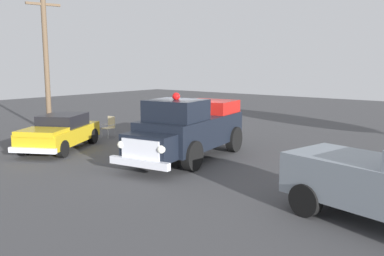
{
  "coord_description": "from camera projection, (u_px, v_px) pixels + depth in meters",
  "views": [
    {
      "loc": [
        -10.37,
        12.35,
        3.61
      ],
      "look_at": [
        -0.63,
        0.22,
        1.15
      ],
      "focal_mm": 38.3,
      "sensor_mm": 36.0,
      "label": 1
    }
  ],
  "objects": [
    {
      "name": "utility_pole",
      "position": [
        46.0,
        61.0,
        20.9
      ],
      "size": [
        0.58,
        1.67,
        7.14
      ],
      "color": "brown",
      "rests_on": "ground"
    },
    {
      "name": "lawn_chair_by_car",
      "position": [
        110.0,
        125.0,
        20.27
      ],
      "size": [
        0.54,
        0.52,
        1.02
      ],
      "color": "#B7BABF",
      "rests_on": "ground"
    },
    {
      "name": "classic_hot_rod",
      "position": [
        60.0,
        132.0,
        17.29
      ],
      "size": [
        3.74,
        4.71,
        1.46
      ],
      "color": "black",
      "rests_on": "ground"
    },
    {
      "name": "ground_plane",
      "position": [
        183.0,
        154.0,
        16.49
      ],
      "size": [
        60.0,
        60.0,
        0.0
      ],
      "primitive_type": "plane",
      "color": "#424244"
    },
    {
      "name": "vintage_fire_truck",
      "position": [
        189.0,
        128.0,
        15.54
      ],
      "size": [
        3.18,
        6.22,
        2.59
      ],
      "color": "black",
      "rests_on": "ground"
    }
  ]
}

